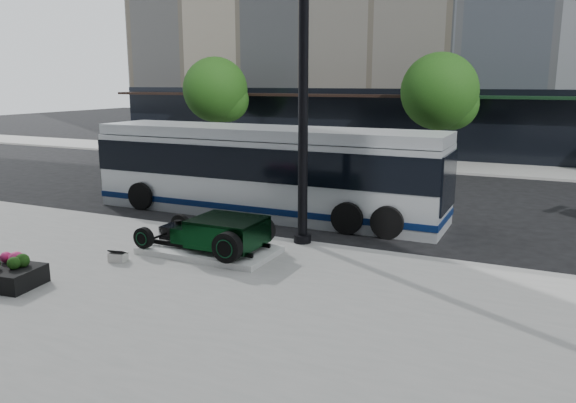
% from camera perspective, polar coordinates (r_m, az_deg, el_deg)
% --- Properties ---
extents(ground, '(120.00, 120.00, 0.00)m').
position_cam_1_polar(ground, '(17.42, 3.49, -2.57)').
color(ground, black).
rests_on(ground, ground).
extents(sidewalk_near, '(70.00, 17.00, 0.12)m').
position_cam_1_polar(sidewalk_near, '(9.16, -22.86, -17.29)').
color(sidewalk_near, gray).
rests_on(sidewalk_near, ground).
extents(sidewalk_far, '(70.00, 4.00, 0.12)m').
position_cam_1_polar(sidewalk_far, '(30.62, 13.24, 3.64)').
color(sidewalk_far, gray).
rests_on(sidewalk_far, ground).
extents(street_trees, '(29.80, 3.80, 5.70)m').
position_cam_1_polar(street_trees, '(29.19, 15.44, 10.44)').
color(street_trees, black).
rests_on(street_trees, sidewalk_far).
extents(display_plinth, '(3.40, 1.80, 0.15)m').
position_cam_1_polar(display_plinth, '(14.51, -7.97, -4.90)').
color(display_plinth, silver).
rests_on(display_plinth, sidewalk_near).
extents(hot_rod, '(3.22, 2.00, 0.81)m').
position_cam_1_polar(hot_rod, '(14.20, -6.90, -3.14)').
color(hot_rod, black).
rests_on(hot_rod, display_plinth).
extents(info_plaque, '(0.45, 0.38, 0.31)m').
position_cam_1_polar(info_plaque, '(14.30, -16.88, -5.35)').
color(info_plaque, silver).
rests_on(info_plaque, sidewalk_near).
extents(lamppost, '(0.48, 0.48, 8.66)m').
position_cam_1_polar(lamppost, '(14.70, 1.56, 10.99)').
color(lamppost, black).
rests_on(lamppost, sidewalk_near).
extents(transit_bus, '(12.12, 2.88, 2.92)m').
position_cam_1_polar(transit_bus, '(18.85, -2.33, 3.19)').
color(transit_bus, silver).
rests_on(transit_bus, ground).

